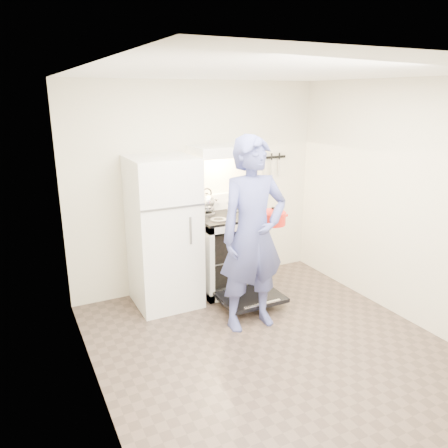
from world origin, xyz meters
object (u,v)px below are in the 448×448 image
Objects in this scene: refrigerator at (164,233)px; person at (253,235)px; tea_kettle at (207,200)px; dutch_oven at (273,219)px; stove_body at (227,253)px.

person reaches higher than refrigerator.
tea_kettle is 0.86× the size of dutch_oven.
person is (0.63, -0.89, 0.14)m from refrigerator.
stove_body is 0.95m from dutch_oven.
person reaches higher than dutch_oven.
person reaches higher than stove_body.
dutch_oven is (0.37, 0.21, 0.07)m from person.
stove_body is at bearing 1.77° from refrigerator.
tea_kettle is at bearing 19.94° from refrigerator.
tea_kettle is (-0.17, 0.21, 0.64)m from stove_body.
stove_body is 2.63× the size of dutch_oven.
refrigerator is 1.10m from person.
refrigerator is 1.85× the size of stove_body.
tea_kettle is at bearing 91.23° from person.
refrigerator is 4.85× the size of dutch_oven.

